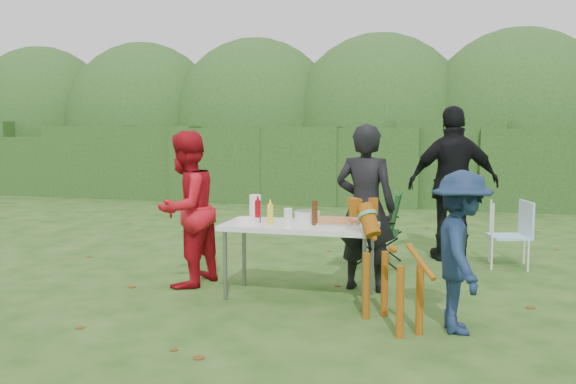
% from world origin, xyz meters
% --- Properties ---
extents(ground, '(80.00, 80.00, 0.00)m').
position_xyz_m(ground, '(0.00, 0.00, 0.00)').
color(ground, '#1E4211').
extents(hedge_row, '(22.00, 1.40, 1.70)m').
position_xyz_m(hedge_row, '(0.00, 8.00, 0.85)').
color(hedge_row, '#23471C').
rests_on(hedge_row, ground).
extents(shrub_backdrop, '(20.00, 2.60, 3.20)m').
position_xyz_m(shrub_backdrop, '(0.00, 9.60, 1.60)').
color(shrub_backdrop, '#3D6628').
rests_on(shrub_backdrop, ground).
extents(folding_table, '(1.50, 0.70, 0.74)m').
position_xyz_m(folding_table, '(0.33, 0.27, 0.69)').
color(folding_table, silver).
rests_on(folding_table, ground).
extents(person_cook, '(0.68, 0.49, 1.73)m').
position_xyz_m(person_cook, '(0.91, 0.73, 0.86)').
color(person_cook, black).
rests_on(person_cook, ground).
extents(person_red_jacket, '(0.77, 0.91, 1.65)m').
position_xyz_m(person_red_jacket, '(-0.95, 0.41, 0.82)').
color(person_red_jacket, '#AF0E1A').
rests_on(person_red_jacket, ground).
extents(person_black_puffy, '(1.24, 0.78, 1.96)m').
position_xyz_m(person_black_puffy, '(1.79, 2.47, 0.98)').
color(person_black_puffy, black).
rests_on(person_black_puffy, ground).
extents(child, '(0.63, 0.93, 1.34)m').
position_xyz_m(child, '(1.85, -0.37, 0.67)').
color(child, '#142644').
rests_on(child, ground).
extents(dog, '(1.00, 1.11, 1.02)m').
position_xyz_m(dog, '(1.30, -0.39, 0.51)').
color(dog, '#8C4A0D').
rests_on(dog, ground).
extents(camping_chair, '(0.57, 0.57, 0.90)m').
position_xyz_m(camping_chair, '(0.90, 1.94, 0.45)').
color(camping_chair, '#153F19').
rests_on(camping_chair, ground).
extents(lawn_chair, '(0.59, 0.59, 0.81)m').
position_xyz_m(lawn_chair, '(2.45, 2.24, 0.41)').
color(lawn_chair, '#42AEDD').
rests_on(lawn_chair, ground).
extents(food_tray, '(0.45, 0.30, 0.02)m').
position_xyz_m(food_tray, '(0.70, 0.37, 0.75)').
color(food_tray, '#B7B7BA').
rests_on(food_tray, folding_table).
extents(focaccia_bread, '(0.40, 0.26, 0.04)m').
position_xyz_m(focaccia_bread, '(0.70, 0.37, 0.78)').
color(focaccia_bread, '#C77C44').
rests_on(focaccia_bread, food_tray).
extents(mustard_bottle, '(0.06, 0.06, 0.20)m').
position_xyz_m(mustard_bottle, '(0.07, 0.15, 0.84)').
color(mustard_bottle, yellow).
rests_on(mustard_bottle, folding_table).
extents(ketchup_bottle, '(0.06, 0.06, 0.22)m').
position_xyz_m(ketchup_bottle, '(-0.10, 0.26, 0.85)').
color(ketchup_bottle, maroon).
rests_on(ketchup_bottle, folding_table).
extents(beer_bottle, '(0.06, 0.06, 0.24)m').
position_xyz_m(beer_bottle, '(0.49, 0.24, 0.86)').
color(beer_bottle, '#47230F').
rests_on(beer_bottle, folding_table).
extents(paper_towel_roll, '(0.12, 0.12, 0.26)m').
position_xyz_m(paper_towel_roll, '(-0.17, 0.40, 0.87)').
color(paper_towel_roll, white).
rests_on(paper_towel_roll, folding_table).
extents(cup_stack, '(0.08, 0.08, 0.18)m').
position_xyz_m(cup_stack, '(0.27, 0.05, 0.83)').
color(cup_stack, white).
rests_on(cup_stack, folding_table).
extents(pasta_bowl, '(0.26, 0.26, 0.10)m').
position_xyz_m(pasta_bowl, '(0.36, 0.49, 0.79)').
color(pasta_bowl, silver).
rests_on(pasta_bowl, folding_table).
extents(plate_stack, '(0.24, 0.24, 0.05)m').
position_xyz_m(plate_stack, '(-0.19, 0.21, 0.77)').
color(plate_stack, white).
rests_on(plate_stack, folding_table).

